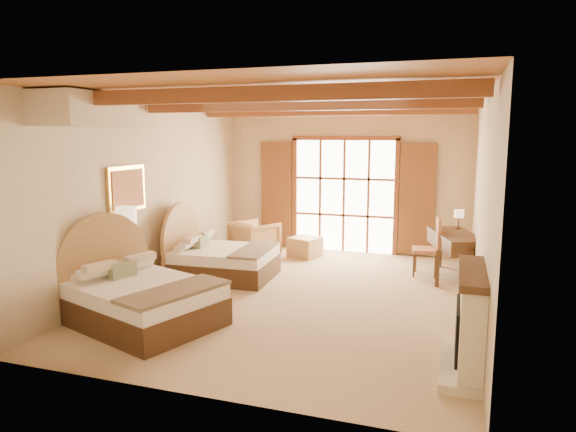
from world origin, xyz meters
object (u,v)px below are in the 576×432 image
at_px(nightstand, 129,283).
at_px(armchair, 255,239).
at_px(bed_far, 217,258).
at_px(desk, 455,254).
at_px(bed_near, 135,296).

relative_size(nightstand, armchair, 0.67).
distance_m(bed_far, armchair, 1.64).
height_order(bed_far, armchair, bed_far).
bearing_deg(nightstand, bed_far, 47.71).
relative_size(nightstand, desk, 0.35).
relative_size(armchair, desk, 0.52).
xyz_separation_m(bed_near, bed_far, (0.03, 2.53, -0.03)).
xyz_separation_m(nightstand, desk, (4.92, 3.04, 0.15)).
bearing_deg(desk, armchair, 157.33).
bearing_deg(nightstand, bed_near, -69.49).
bearing_deg(desk, bed_far, 179.19).
height_order(nightstand, desk, desk).
bearing_deg(bed_near, armchair, 107.74).
relative_size(bed_far, desk, 1.13).
distance_m(nightstand, desk, 5.79).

